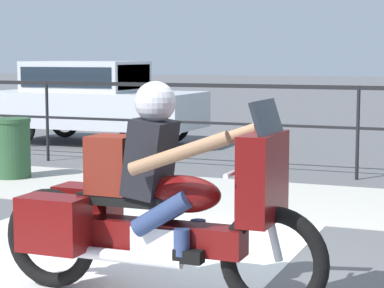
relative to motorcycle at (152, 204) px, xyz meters
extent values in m
plane|color=#565659|center=(0.45, 0.60, -0.70)|extent=(120.00, 120.00, 0.00)
cube|color=#B7B2A8|center=(0.45, 4.00, -0.69)|extent=(44.00, 2.40, 0.01)
cube|color=silver|center=(-0.97, 0.40, -0.70)|extent=(3.25, 6.00, 0.01)
cube|color=black|center=(0.45, 5.86, 0.60)|extent=(36.00, 0.04, 0.06)
cube|color=black|center=(0.45, 5.86, 0.03)|extent=(36.00, 0.03, 0.04)
cylinder|color=black|center=(-4.65, 5.86, -0.04)|extent=(0.05, 0.05, 1.33)
cylinder|color=black|center=(0.45, 5.86, -0.04)|extent=(0.05, 0.05, 1.33)
torus|color=black|center=(0.89, 0.00, -0.32)|extent=(0.76, 0.11, 0.76)
torus|color=black|center=(-0.84, 0.00, -0.32)|extent=(0.76, 0.11, 0.76)
cube|color=#5B0C0C|center=(0.02, 0.00, -0.22)|extent=(1.31, 0.22, 0.20)
cube|color=silver|center=(0.06, 0.00, -0.27)|extent=(0.34, 0.26, 0.26)
ellipsoid|color=#5B0C0C|center=(0.23, 0.00, 0.09)|extent=(0.56, 0.30, 0.26)
cube|color=black|center=(-0.15, 0.00, 0.03)|extent=(0.76, 0.28, 0.08)
cube|color=#5B0C0C|center=(0.81, 0.00, 0.24)|extent=(0.20, 0.58, 0.59)
cube|color=#1E232B|center=(0.83, 0.00, 0.63)|extent=(0.10, 0.49, 0.24)
cylinder|color=silver|center=(0.67, 0.00, 0.29)|extent=(0.04, 0.70, 0.04)
cylinder|color=silver|center=(-0.18, -0.16, -0.35)|extent=(0.95, 0.09, 0.09)
cube|color=#5B0C0C|center=(-0.66, -0.24, -0.15)|extent=(0.48, 0.28, 0.39)
cube|color=#5B0C0C|center=(-0.66, 0.24, -0.15)|extent=(0.48, 0.28, 0.39)
cylinder|color=silver|center=(0.86, 0.00, -0.04)|extent=(0.19, 0.06, 0.56)
cube|color=black|center=(-0.01, 0.00, 0.33)|extent=(0.31, 0.36, 0.57)
sphere|color=#8C6647|center=(0.03, 0.00, 0.70)|extent=(0.23, 0.23, 0.23)
sphere|color=#B7B7BC|center=(0.03, 0.00, 0.72)|extent=(0.29, 0.29, 0.29)
cylinder|color=navy|center=(0.14, -0.15, -0.03)|extent=(0.44, 0.13, 0.34)
cylinder|color=navy|center=(0.29, -0.15, -0.21)|extent=(0.11, 0.11, 0.18)
cube|color=black|center=(0.34, -0.15, -0.30)|extent=(0.20, 0.10, 0.09)
cylinder|color=navy|center=(0.14, 0.15, -0.03)|extent=(0.44, 0.13, 0.34)
cylinder|color=navy|center=(0.29, 0.15, -0.21)|extent=(0.11, 0.11, 0.18)
cube|color=black|center=(0.34, 0.15, -0.30)|extent=(0.20, 0.10, 0.09)
cylinder|color=#8C6647|center=(0.33, -0.30, 0.41)|extent=(0.71, 0.09, 0.33)
cylinder|color=#8C6647|center=(0.33, 0.30, 0.41)|extent=(0.71, 0.09, 0.33)
cube|color=maroon|center=(-0.31, 0.00, 0.27)|extent=(0.31, 0.30, 0.41)
cube|color=#B7BCC4|center=(-5.05, 8.29, 0.00)|extent=(4.10, 1.79, 0.69)
cube|color=#B7BCC4|center=(-5.29, 8.29, 0.64)|extent=(2.13, 1.57, 0.59)
cube|color=#19232D|center=(-4.25, 8.29, 0.64)|extent=(0.04, 1.39, 0.47)
cube|color=#19232D|center=(-5.29, 8.29, 0.64)|extent=(1.96, 1.61, 0.38)
torus|color=black|center=(-3.78, 7.46, -0.34)|extent=(0.71, 0.11, 0.71)
torus|color=black|center=(-3.78, 9.11, -0.34)|extent=(0.71, 0.11, 0.71)
torus|color=black|center=(-6.32, 7.46, -0.34)|extent=(0.71, 0.11, 0.71)
torus|color=black|center=(-6.32, 9.11, -0.34)|extent=(0.71, 0.11, 0.71)
cylinder|color=#284C2D|center=(-4.14, 4.16, -0.30)|extent=(0.52, 0.52, 0.80)
cylinder|color=#284C2D|center=(-4.14, 4.16, 0.13)|extent=(0.55, 0.55, 0.06)
camera|label=1|loc=(2.19, -4.69, 1.04)|focal=70.00mm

